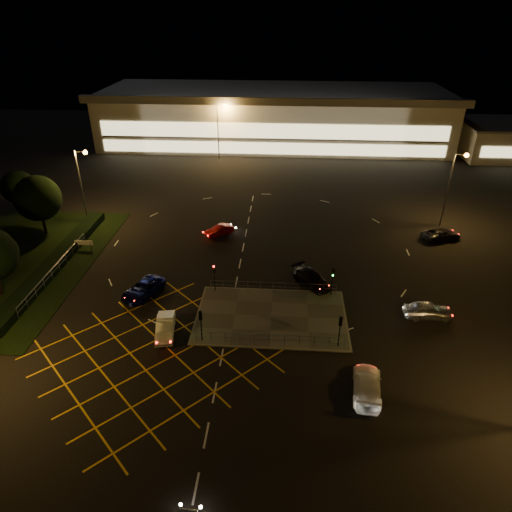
# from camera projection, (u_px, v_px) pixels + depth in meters

# --- Properties ---
(ground) EXTENTS (180.00, 180.00, 0.00)m
(ground) POSITION_uv_depth(u_px,v_px,m) (252.00, 304.00, 45.65)
(ground) COLOR black
(ground) RESTS_ON ground
(pedestrian_island) EXTENTS (14.00, 9.00, 0.12)m
(pedestrian_island) POSITION_uv_depth(u_px,v_px,m) (271.00, 316.00, 43.76)
(pedestrian_island) COLOR #4C4944
(pedestrian_island) RESTS_ON ground
(grass_verge) EXTENTS (18.00, 30.00, 0.08)m
(grass_verge) POSITION_uv_depth(u_px,v_px,m) (14.00, 264.00, 52.52)
(grass_verge) COLOR black
(grass_verge) RESTS_ON ground
(hedge) EXTENTS (2.00, 26.00, 1.00)m
(hedge) POSITION_uv_depth(u_px,v_px,m) (55.00, 262.00, 52.00)
(hedge) COLOR black
(hedge) RESTS_ON ground
(supermarket) EXTENTS (72.00, 26.50, 10.50)m
(supermarket) POSITION_uv_depth(u_px,v_px,m) (274.00, 116.00, 97.05)
(supermarket) COLOR beige
(supermarket) RESTS_ON ground
(retail_unit_a) EXTENTS (18.80, 14.80, 6.35)m
(retail_unit_a) POSITION_uv_depth(u_px,v_px,m) (509.00, 139.00, 88.40)
(retail_unit_a) COLOR beige
(retail_unit_a) RESTS_ON ground
(streetlight_nw) EXTENTS (1.78, 0.56, 10.03)m
(streetlight_nw) POSITION_uv_depth(u_px,v_px,m) (83.00, 176.00, 59.53)
(streetlight_nw) COLOR slate
(streetlight_nw) RESTS_ON ground
(streetlight_ne) EXTENTS (1.78, 0.56, 10.03)m
(streetlight_ne) POSITION_uv_depth(u_px,v_px,m) (453.00, 179.00, 58.44)
(streetlight_ne) COLOR slate
(streetlight_ne) RESTS_ON ground
(streetlight_far_left) EXTENTS (1.78, 0.56, 10.03)m
(streetlight_far_left) POSITION_uv_depth(u_px,v_px,m) (220.00, 124.00, 84.85)
(streetlight_far_left) COLOR slate
(streetlight_far_left) RESTS_ON ground
(streetlight_far_right) EXTENTS (1.78, 0.56, 10.03)m
(streetlight_far_right) POSITION_uv_depth(u_px,v_px,m) (436.00, 125.00, 84.23)
(streetlight_far_right) COLOR slate
(streetlight_far_right) RESTS_ON ground
(signal_sw) EXTENTS (0.28, 0.30, 3.15)m
(signal_sw) POSITION_uv_depth(u_px,v_px,m) (201.00, 320.00, 39.52)
(signal_sw) COLOR black
(signal_sw) RESTS_ON pedestrian_island
(signal_se) EXTENTS (0.28, 0.30, 3.15)m
(signal_se) POSITION_uv_depth(u_px,v_px,m) (340.00, 325.00, 38.81)
(signal_se) COLOR black
(signal_se) RESTS_ON pedestrian_island
(signal_nw) EXTENTS (0.28, 0.30, 3.15)m
(signal_nw) POSITION_uv_depth(u_px,v_px,m) (214.00, 272.00, 46.47)
(signal_nw) COLOR black
(signal_nw) RESTS_ON pedestrian_island
(signal_ne) EXTENTS (0.28, 0.30, 3.15)m
(signal_ne) POSITION_uv_depth(u_px,v_px,m) (333.00, 276.00, 45.77)
(signal_ne) COLOR black
(signal_ne) RESTS_ON pedestrian_island
(tree_c) EXTENTS (5.76, 5.76, 7.84)m
(tree_c) POSITION_uv_depth(u_px,v_px,m) (38.00, 198.00, 57.09)
(tree_c) COLOR black
(tree_c) RESTS_ON ground
(tree_d) EXTENTS (4.68, 4.68, 6.37)m
(tree_d) POSITION_uv_depth(u_px,v_px,m) (18.00, 187.00, 63.13)
(tree_d) COLOR black
(tree_d) RESTS_ON ground
(car_queue_white) EXTENTS (2.23, 4.57, 1.44)m
(car_queue_white) POSITION_uv_depth(u_px,v_px,m) (165.00, 327.00, 41.27)
(car_queue_white) COLOR white
(car_queue_white) RESTS_ON ground
(car_left_blue) EXTENTS (4.10, 5.65, 1.43)m
(car_left_blue) POSITION_uv_depth(u_px,v_px,m) (143.00, 289.00, 46.76)
(car_left_blue) COLOR #0D144E
(car_left_blue) RESTS_ON ground
(car_far_dkgrey) EXTENTS (4.70, 5.30, 1.47)m
(car_far_dkgrey) POSITION_uv_depth(u_px,v_px,m) (311.00, 278.00, 48.53)
(car_far_dkgrey) COLOR black
(car_far_dkgrey) RESTS_ON ground
(car_right_silver) EXTENTS (4.60, 1.92, 1.56)m
(car_right_silver) POSITION_uv_depth(u_px,v_px,m) (428.00, 310.00, 43.40)
(car_right_silver) COLOR #A3A6AA
(car_right_silver) RESTS_ON ground
(car_circ_red) EXTENTS (3.75, 3.40, 1.24)m
(car_circ_red) POSITION_uv_depth(u_px,v_px,m) (220.00, 230.00, 59.00)
(car_circ_red) COLOR maroon
(car_circ_red) RESTS_ON ground
(car_east_grey) EXTENTS (5.46, 3.84, 1.38)m
(car_east_grey) POSITION_uv_depth(u_px,v_px,m) (441.00, 234.00, 57.82)
(car_east_grey) COLOR black
(car_east_grey) RESTS_ON ground
(car_approach_white) EXTENTS (2.74, 5.43, 1.51)m
(car_approach_white) POSITION_uv_depth(u_px,v_px,m) (367.00, 385.00, 34.94)
(car_approach_white) COLOR white
(car_approach_white) RESTS_ON ground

